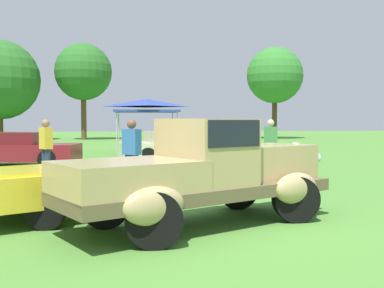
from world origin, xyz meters
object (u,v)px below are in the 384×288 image
object	(u,v)px
show_car_burgundy	(18,150)
spectator_between_cars	(46,147)
canopy_tent_center_field	(146,105)
spectator_by_row	(132,152)
spectator_near_truck	(271,144)
feature_pickup_truck	(202,171)
show_car_cream	(176,147)

from	to	relation	value
show_car_burgundy	spectator_between_cars	bearing A→B (deg)	-67.26
canopy_tent_center_field	spectator_between_cars	bearing A→B (deg)	-107.02
spectator_between_cars	spectator_by_row	bearing A→B (deg)	-46.19
spectator_near_truck	canopy_tent_center_field	size ratio (longest dim) A/B	0.54
spectator_by_row	canopy_tent_center_field	size ratio (longest dim) A/B	0.54
spectator_near_truck	spectator_between_cars	distance (m)	6.84
spectator_near_truck	spectator_by_row	size ratio (longest dim) A/B	1.00
spectator_between_cars	spectator_by_row	xyz separation A→B (m)	(2.41, -2.51, 0.00)
feature_pickup_truck	spectator_near_truck	distance (m)	7.95
show_car_cream	spectator_between_cars	xyz separation A→B (m)	(-4.12, -4.97, 0.31)
show_car_burgundy	spectator_near_truck	distance (m)	9.05
canopy_tent_center_field	feature_pickup_truck	bearing A→B (deg)	-88.43
show_car_cream	spectator_by_row	bearing A→B (deg)	-102.86
show_car_burgundy	spectator_near_truck	size ratio (longest dim) A/B	2.58
spectator_between_cars	feature_pickup_truck	bearing A→B (deg)	-60.78
spectator_by_row	show_car_burgundy	bearing A→B (deg)	122.01
feature_pickup_truck	spectator_near_truck	size ratio (longest dim) A/B	2.77
spectator_between_cars	canopy_tent_center_field	size ratio (longest dim) A/B	0.54
feature_pickup_truck	show_car_cream	size ratio (longest dim) A/B	1.00
show_car_cream	spectator_near_truck	world-z (taller)	spectator_near_truck
show_car_cream	spectator_between_cars	size ratio (longest dim) A/B	2.78
show_car_cream	show_car_burgundy	bearing A→B (deg)	-171.23
show_car_cream	spectator_by_row	world-z (taller)	spectator_by_row
feature_pickup_truck	spectator_by_row	xyz separation A→B (m)	(-1.12, 3.80, 0.04)
show_car_burgundy	canopy_tent_center_field	world-z (taller)	canopy_tent_center_field
spectator_near_truck	canopy_tent_center_field	bearing A→B (deg)	112.13
show_car_cream	feature_pickup_truck	bearing A→B (deg)	-92.99
show_car_cream	canopy_tent_center_field	size ratio (longest dim) A/B	1.49
spectator_between_cars	spectator_by_row	size ratio (longest dim) A/B	1.00
spectator_near_truck	spectator_between_cars	world-z (taller)	same
show_car_cream	spectator_by_row	size ratio (longest dim) A/B	2.78
show_car_burgundy	spectator_between_cars	xyz separation A→B (m)	(1.71, -4.07, 0.31)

